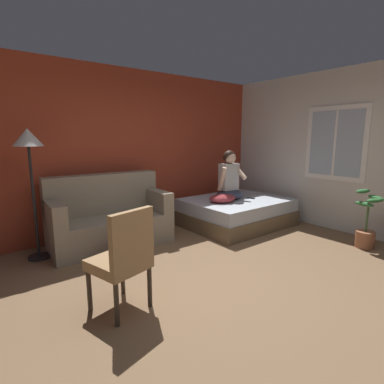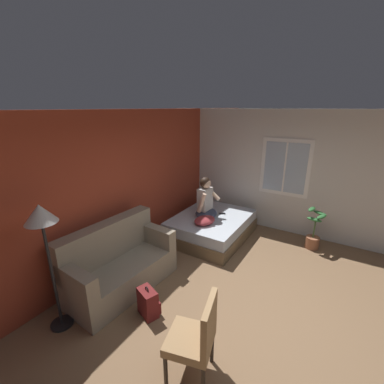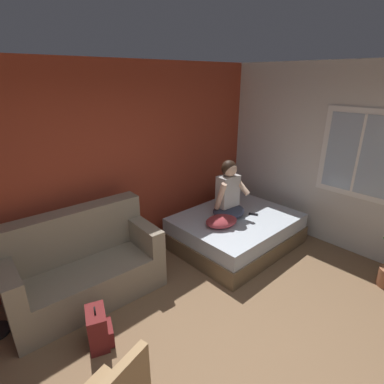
% 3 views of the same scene
% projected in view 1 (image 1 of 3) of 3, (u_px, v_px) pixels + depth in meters
% --- Properties ---
extents(ground_plane, '(40.00, 40.00, 0.00)m').
position_uv_depth(ground_plane, '(227.00, 287.00, 3.23)').
color(ground_plane, brown).
extents(wall_back_accent, '(10.82, 0.16, 2.70)m').
position_uv_depth(wall_back_accent, '(118.00, 152.00, 5.02)').
color(wall_back_accent, '#993823').
rests_on(wall_back_accent, ground).
extents(wall_side_with_window, '(0.19, 6.50, 2.70)m').
position_uv_depth(wall_side_with_window, '(362.00, 152.00, 4.80)').
color(wall_side_with_window, silver).
rests_on(wall_side_with_window, ground).
extents(bed, '(1.82, 1.46, 0.48)m').
position_uv_depth(bed, '(236.00, 212.00, 5.49)').
color(bed, brown).
rests_on(bed, ground).
extents(couch, '(1.74, 0.91, 1.04)m').
position_uv_depth(couch, '(109.00, 218.00, 4.47)').
color(couch, gray).
rests_on(couch, ground).
extents(side_chair, '(0.56, 0.56, 0.98)m').
position_uv_depth(side_chair, '(123.00, 257.00, 2.70)').
color(side_chair, '#382D23').
rests_on(side_chair, ground).
extents(person_seated, '(0.55, 0.48, 0.88)m').
position_uv_depth(person_seated, '(229.00, 179.00, 5.42)').
color(person_seated, '#383D51').
rests_on(person_seated, bed).
extents(backpack, '(0.31, 0.34, 0.46)m').
position_uv_depth(backpack, '(118.00, 250.00, 3.75)').
color(backpack, maroon).
rests_on(backpack, ground).
extents(throw_pillow, '(0.55, 0.45, 0.14)m').
position_uv_depth(throw_pillow, '(222.00, 198.00, 5.16)').
color(throw_pillow, '#993338').
rests_on(throw_pillow, bed).
extents(cell_phone, '(0.13, 0.16, 0.01)m').
position_uv_depth(cell_phone, '(251.00, 198.00, 5.49)').
color(cell_phone, black).
rests_on(cell_phone, bed).
extents(floor_lamp, '(0.36, 0.36, 1.70)m').
position_uv_depth(floor_lamp, '(29.00, 150.00, 3.74)').
color(floor_lamp, black).
rests_on(floor_lamp, ground).
extents(potted_plant, '(0.39, 0.37, 0.85)m').
position_uv_depth(potted_plant, '(366.00, 227.00, 4.34)').
color(potted_plant, '#995B3D').
rests_on(potted_plant, ground).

